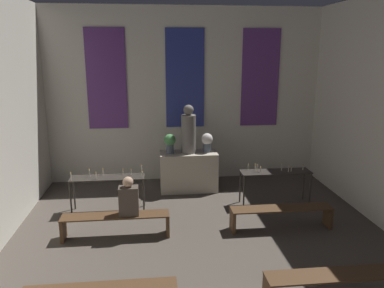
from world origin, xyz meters
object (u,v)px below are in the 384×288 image
Objects in this scene: pew_back_left at (116,221)px; pew_second_right at (336,281)px; flower_vase_right at (207,141)px; candle_rack_left at (108,181)px; altar at (189,171)px; flower_vase_left at (170,142)px; person_seated at (129,198)px; statue at (189,131)px; pew_back_right at (281,213)px; candle_rack_right at (275,175)px.

pew_second_right is at bearing -35.16° from pew_back_left.
flower_vase_right reaches higher than candle_rack_left.
candle_rack_left is (-1.86, -1.11, 0.20)m from altar.
flower_vase_right is 0.24× the size of pew_back_left.
flower_vase_left is at bearing 63.95° from pew_back_left.
pew_back_left is (-3.20, 2.25, 0.00)m from pew_second_right.
candle_rack_left is 1.33m from person_seated.
statue reaches higher than pew_back_right.
candle_rack_left reaches higher than pew_back_right.
statue is at bearing 0.00° from flower_vase_left.
flower_vase_left is 3.24m from pew_back_right.
flower_vase_left reaches higher than pew_second_right.
pew_back_left is 1.00× the size of pew_back_right.
altar is 0.71× the size of pew_second_right.
altar is 0.71× the size of pew_back_left.
flower_vase_left is 2.75m from pew_back_left.
candle_rack_right is at bearing -30.74° from statue.
altar reaches higher than pew_second_right.
candle_rack_right reaches higher than altar.
statue is at bearing 60.05° from person_seated.
statue is 0.75× the size of candle_rack_left.
statue is 0.60× the size of pew_back_left.
candle_rack_left is 4.92m from pew_second_right.
candle_rack_right is 3.50m from pew_second_right.
person_seated is (-1.34, -2.33, -0.74)m from statue.
flower_vase_left reaches higher than person_seated.
person_seated is at bearing -0.00° from pew_back_left.
flower_vase_right is at bearing 48.56° from pew_back_left.
pew_back_right is at bearing -55.55° from statue.
pew_second_right is (1.60, -4.58, -1.18)m from statue.
pew_back_left is at bearing 180.00° from person_seated.
pew_second_right is (1.60, -4.58, -0.16)m from altar.
person_seated is at bearing -180.00° from pew_back_right.
flower_vase_left is 0.24× the size of pew_back_left.
candle_rack_left reaches higher than pew_second_right.
pew_back_right is at bearing -63.95° from flower_vase_right.
pew_back_left is (-1.60, -2.33, -0.16)m from altar.
person_seated is at bearing -119.95° from statue.
candle_rack_right is (3.72, -0.00, 0.00)m from candle_rack_left.
candle_rack_right is at bearing -30.74° from altar.
altar is at bearing 0.00° from flower_vase_left.
pew_back_right is (1.60, -2.33, -1.18)m from statue.
pew_second_right is (-0.26, -3.47, -0.36)m from candle_rack_right.
altar is at bearing 30.74° from candle_rack_left.
pew_second_right and pew_back_right have the same top height.
pew_second_right is 2.25m from pew_back_right.
candle_rack_left is at bearing -141.71° from flower_vase_left.
flower_vase_left is at bearing 114.18° from pew_second_right.
flower_vase_right is 0.30× the size of candle_rack_right.
flower_vase_left is 0.24× the size of pew_second_right.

